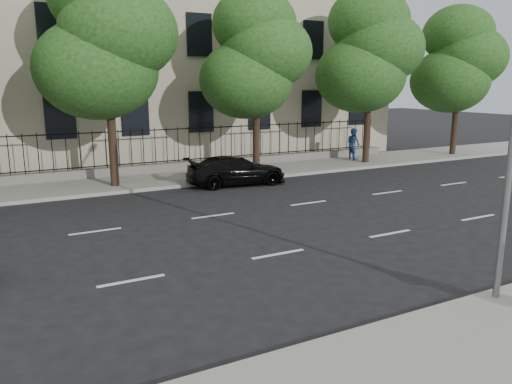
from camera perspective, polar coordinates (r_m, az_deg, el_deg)
ground at (r=11.73m, az=8.84°, el=-10.65°), size 120.00×120.00×0.00m
near_sidewalk at (r=9.18m, az=24.70°, el=-18.13°), size 60.00×4.00×0.15m
far_sidewalk at (r=23.95m, az=-11.52°, el=1.37°), size 60.00×4.00×0.15m
lane_markings at (r=15.55m, az=-1.67°, el=-4.64°), size 49.60×4.62×0.01m
masonry_building at (r=32.51m, az=-17.05°, el=19.79°), size 34.60×12.11×18.50m
iron_fence at (r=25.46m, az=-12.67°, el=3.27°), size 30.00×0.50×2.20m
street_light at (r=11.35m, az=25.91°, el=14.15°), size 0.25×3.32×8.05m
tree_c at (r=22.50m, az=-16.76°, el=16.63°), size 5.89×5.50×9.80m
tree_d at (r=24.85m, az=-0.07°, el=15.36°), size 5.34×4.94×8.84m
tree_e at (r=28.81m, az=12.80°, el=15.38°), size 5.71×5.31×9.46m
tree_f at (r=33.74m, az=22.13°, el=13.78°), size 5.52×5.12×9.01m
black_sedan at (r=22.62m, az=-2.26°, el=2.48°), size 4.73×2.33×1.32m
pedestrian_far at (r=29.84m, az=11.06°, el=5.45°), size 0.70×0.89×1.81m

